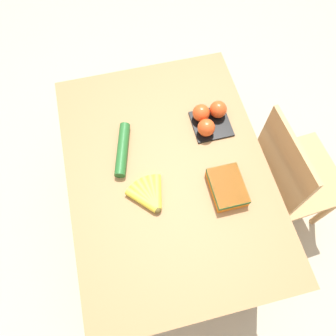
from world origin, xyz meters
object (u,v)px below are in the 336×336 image
at_px(chair, 290,177).
at_px(tomato_pack, 209,118).
at_px(banana_bunch, 149,195).
at_px(cucumber_near, 122,149).
at_px(carrot_bag, 227,187).

bearing_deg(chair, tomato_pack, 53.46).
bearing_deg(banana_bunch, cucumber_near, -163.81).
distance_m(chair, banana_bunch, 0.79).
xyz_separation_m(tomato_pack, cucumber_near, (0.06, -0.41, -0.02)).
height_order(chair, tomato_pack, chair).
bearing_deg(banana_bunch, tomato_pack, 130.60).
height_order(carrot_bag, cucumber_near, carrot_bag).
bearing_deg(chair, cucumber_near, 72.26).
relative_size(tomato_pack, cucumber_near, 0.67).
bearing_deg(tomato_pack, cucumber_near, -82.04).
relative_size(chair, cucumber_near, 3.48).
bearing_deg(cucumber_near, carrot_bag, 54.17).
distance_m(chair, cucumber_near, 0.88).
xyz_separation_m(carrot_bag, cucumber_near, (-0.28, -0.39, -0.01)).
xyz_separation_m(chair, carrot_bag, (0.08, -0.42, 0.30)).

